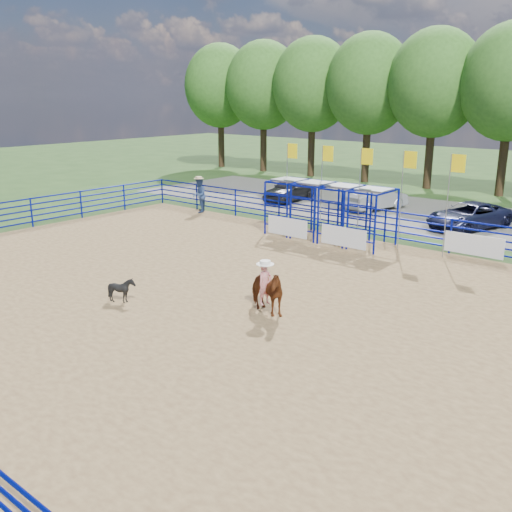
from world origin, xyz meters
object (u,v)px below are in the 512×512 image
(horse_and_rider, at_px, (265,288))
(car_a, at_px, (290,189))
(calf, at_px, (122,290))
(spectator_cowboy, at_px, (199,195))
(car_b, at_px, (376,198))
(car_c, at_px, (469,216))

(horse_and_rider, xyz_separation_m, car_a, (-10.87, 16.00, -0.10))
(calf, distance_m, car_a, 19.42)
(horse_and_rider, distance_m, spectator_cowboy, 15.88)
(calf, height_order, spectator_cowboy, spectator_cowboy)
(horse_and_rider, xyz_separation_m, car_b, (-5.32, 16.78, -0.14))
(calf, height_order, car_a, car_a)
(calf, height_order, car_b, car_b)
(car_c, bearing_deg, spectator_cowboy, -137.86)
(calf, bearing_deg, car_b, 17.57)
(horse_and_rider, height_order, car_a, horse_and_rider)
(car_b, bearing_deg, car_a, 22.11)
(car_a, bearing_deg, car_c, -6.77)
(car_c, bearing_deg, car_a, -164.31)
(car_b, bearing_deg, car_c, -179.13)
(car_a, xyz_separation_m, car_b, (5.55, 0.78, -0.04))
(calf, height_order, car_c, car_c)
(spectator_cowboy, distance_m, car_c, 14.34)
(car_c, bearing_deg, car_b, -174.51)
(spectator_cowboy, bearing_deg, car_b, 44.29)
(calf, xyz_separation_m, car_b, (-1.23, 18.98, 0.26))
(horse_and_rider, relative_size, spectator_cowboy, 1.15)
(car_b, distance_m, car_c, 6.06)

